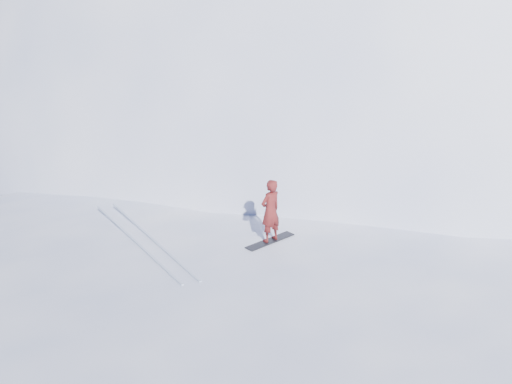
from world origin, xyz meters
TOP-DOWN VIEW (x-y plane):
  - near_ridge at (1.00, 3.00)m, footprint 36.00×28.00m
  - summit_peak at (22.00, 26.00)m, footprint 60.00×56.00m
  - peak_shoulder at (10.00, 20.00)m, footprint 28.00×24.00m
  - wind_bumps at (-0.56, 2.12)m, footprint 16.00×14.40m
  - snowboard at (1.70, 3.57)m, footprint 1.60×0.81m
  - snowboarder at (1.70, 3.57)m, footprint 0.74×0.61m
  - board_tracks at (-1.48, 5.09)m, footprint 1.58×5.92m

SIDE VIEW (x-z plane):
  - near_ridge at x=1.00m, z-range -2.40..2.40m
  - summit_peak at x=22.00m, z-range -28.00..28.00m
  - peak_shoulder at x=10.00m, z-range -9.00..9.00m
  - wind_bumps at x=-0.56m, z-range -0.50..0.50m
  - snowboard at x=1.70m, z-range 2.40..2.43m
  - board_tracks at x=-1.48m, z-range 2.40..2.44m
  - snowboarder at x=1.70m, z-range 2.43..4.17m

